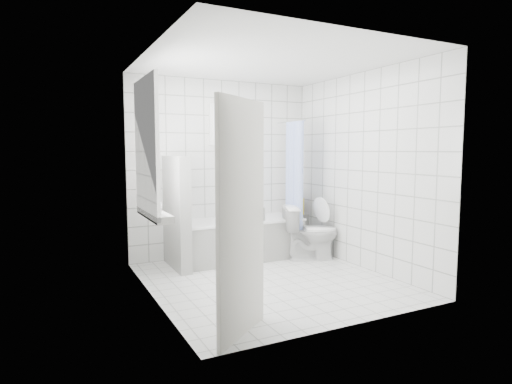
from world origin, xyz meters
TOP-DOWN VIEW (x-y plane):
  - ground at (0.00, 0.00)m, footprint 3.00×3.00m
  - ceiling at (0.00, 0.00)m, footprint 3.00×3.00m
  - wall_back at (0.00, 1.50)m, footprint 2.80×0.02m
  - wall_front at (0.00, -1.50)m, footprint 2.80×0.02m
  - wall_left at (-1.40, 0.00)m, footprint 0.02×3.00m
  - wall_right at (1.40, 0.00)m, footprint 0.02×3.00m
  - window_left at (-1.35, 0.30)m, footprint 0.01×0.90m
  - window_back at (0.10, 1.46)m, footprint 0.50×0.01m
  - window_sill at (-1.31, 0.30)m, footprint 0.18×1.02m
  - door at (-0.94, -1.23)m, footprint 0.65×0.53m
  - bathtub at (0.12, 1.12)m, footprint 1.78×0.77m
  - partition_wall at (-0.83, 1.07)m, footprint 0.15×0.85m
  - tiled_ledge at (1.25, 1.38)m, footprint 0.40×0.24m
  - toilet at (1.03, 0.65)m, footprint 0.86×0.66m
  - curtain_rod at (0.95, 1.10)m, footprint 0.02×0.80m
  - shower_curtain at (0.95, 0.97)m, footprint 0.14×0.48m
  - tub_faucet at (0.22, 1.46)m, footprint 0.18×0.06m
  - sill_bottles at (-1.30, 0.40)m, footprint 0.20×0.48m
  - ledge_bottles at (1.25, 1.35)m, footprint 0.17×0.19m

SIDE VIEW (x-z plane):
  - ground at x=0.00m, z-range 0.00..0.00m
  - tiled_ledge at x=1.25m, z-range 0.00..0.55m
  - bathtub at x=0.12m, z-range 0.00..0.58m
  - toilet at x=1.03m, z-range 0.00..0.78m
  - ledge_bottles at x=1.25m, z-range 0.54..0.81m
  - partition_wall at x=-0.83m, z-range 0.00..1.50m
  - tub_faucet at x=0.22m, z-range 0.82..0.88m
  - window_sill at x=-1.31m, z-range 0.82..0.90m
  - door at x=-0.94m, z-range 0.00..2.00m
  - sill_bottles at x=-1.30m, z-range 0.87..1.15m
  - shower_curtain at x=0.95m, z-range 0.21..1.99m
  - wall_back at x=0.00m, z-range 0.00..2.60m
  - wall_front at x=0.00m, z-range 0.00..2.60m
  - wall_left at x=-1.40m, z-range 0.00..2.60m
  - wall_right at x=1.40m, z-range 0.00..2.60m
  - window_left at x=-1.35m, z-range 0.90..2.30m
  - window_back at x=0.10m, z-range 1.70..2.20m
  - curtain_rod at x=0.95m, z-range 1.99..2.01m
  - ceiling at x=0.00m, z-range 2.60..2.60m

